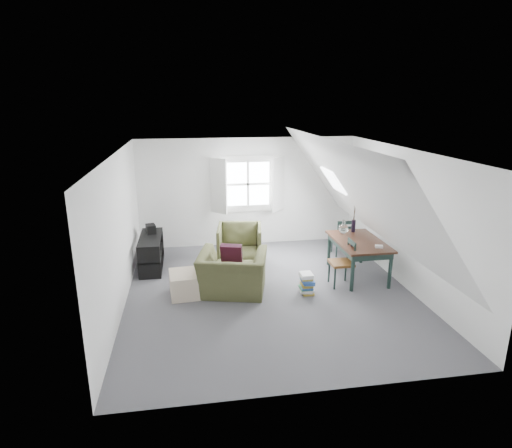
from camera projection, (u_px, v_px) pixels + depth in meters
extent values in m
plane|color=#515156|center=(270.00, 292.00, 7.66)|extent=(5.50, 5.50, 0.00)
plane|color=white|center=(271.00, 152.00, 6.96)|extent=(5.50, 5.50, 0.00)
plane|color=white|center=(248.00, 192.00, 9.92)|extent=(5.00, 0.00, 5.00)
plane|color=white|center=(318.00, 296.00, 4.71)|extent=(5.00, 0.00, 5.00)
plane|color=white|center=(119.00, 232.00, 6.93)|extent=(0.00, 5.50, 5.50)
plane|color=white|center=(406.00, 219.00, 7.69)|extent=(0.00, 5.50, 5.50)
plane|color=white|center=(177.00, 199.00, 6.93)|extent=(3.19, 5.50, 4.48)
plane|color=white|center=(358.00, 192.00, 7.40)|extent=(3.19, 5.50, 4.48)
cube|color=white|center=(248.00, 184.00, 9.84)|extent=(1.30, 0.04, 1.30)
cube|color=white|center=(219.00, 186.00, 9.59)|extent=(0.35, 0.35, 1.25)
cube|color=white|center=(278.00, 184.00, 9.79)|extent=(0.35, 0.35, 1.25)
cube|color=white|center=(248.00, 184.00, 9.83)|extent=(1.00, 0.02, 1.00)
cube|color=white|center=(248.00, 184.00, 9.81)|extent=(1.08, 0.04, 0.05)
cube|color=white|center=(248.00, 184.00, 9.81)|extent=(0.05, 0.04, 1.08)
cube|color=white|center=(333.00, 181.00, 8.64)|extent=(0.35, 0.75, 0.47)
imported|color=#434624|center=(233.00, 293.00, 7.65)|extent=(1.37, 1.27, 0.75)
imported|color=#434624|center=(240.00, 263.00, 9.01)|extent=(1.02, 1.04, 0.84)
cube|color=#3B1022|center=(232.00, 254.00, 7.60)|extent=(0.43, 0.32, 0.39)
cube|color=#C4B299|center=(188.00, 284.00, 7.52)|extent=(0.67, 0.67, 0.41)
cube|color=black|center=(359.00, 241.00, 8.19)|extent=(0.87, 1.45, 0.04)
cube|color=#1C2F2A|center=(359.00, 245.00, 8.21)|extent=(0.78, 1.36, 0.12)
cylinder|color=#1C2F2A|center=(352.00, 273.00, 7.62)|extent=(0.07, 0.07, 0.69)
cylinder|color=#1C2F2A|center=(390.00, 271.00, 7.73)|extent=(0.07, 0.07, 0.69)
cylinder|color=#1C2F2A|center=(329.00, 249.00, 8.85)|extent=(0.07, 0.07, 0.69)
cylinder|color=#1C2F2A|center=(362.00, 247.00, 8.96)|extent=(0.07, 0.07, 0.69)
sphere|color=silver|center=(343.00, 229.00, 8.56)|extent=(0.20, 0.20, 0.20)
cylinder|color=silver|center=(344.00, 223.00, 8.52)|extent=(0.06, 0.06, 0.11)
cylinder|color=black|center=(353.00, 226.00, 8.68)|extent=(0.08, 0.08, 0.25)
cylinder|color=#3F2D1E|center=(354.00, 213.00, 8.61)|extent=(0.03, 0.05, 0.44)
cylinder|color=#3F2D1E|center=(355.00, 213.00, 8.62)|extent=(0.04, 0.06, 0.44)
cylinder|color=#3F2D1E|center=(354.00, 213.00, 8.60)|extent=(0.05, 0.07, 0.44)
imported|color=black|center=(352.00, 246.00, 7.86)|extent=(0.12, 0.12, 0.08)
cube|color=white|center=(379.00, 246.00, 7.78)|extent=(0.16, 0.13, 0.04)
cube|color=#5D3413|center=(341.00, 236.00, 9.43)|extent=(0.39, 0.39, 0.05)
cylinder|color=#1C2F2A|center=(345.00, 243.00, 9.66)|extent=(0.03, 0.03, 0.40)
cylinder|color=#1C2F2A|center=(350.00, 248.00, 9.36)|extent=(0.03, 0.03, 0.40)
cylinder|color=#1C2F2A|center=(332.00, 244.00, 9.61)|extent=(0.03, 0.03, 0.40)
cylinder|color=#1C2F2A|center=(337.00, 248.00, 9.31)|extent=(0.03, 0.03, 0.40)
cylinder|color=#1C2F2A|center=(352.00, 230.00, 9.23)|extent=(0.03, 0.03, 0.41)
cylinder|color=#1C2F2A|center=(338.00, 230.00, 9.18)|extent=(0.03, 0.03, 0.41)
cube|color=#1C2F2A|center=(345.00, 223.00, 9.16)|extent=(0.31, 0.03, 0.07)
cube|color=#1C2F2A|center=(345.00, 228.00, 9.19)|extent=(0.31, 0.03, 0.06)
cube|color=#5D3413|center=(341.00, 263.00, 7.85)|extent=(0.41, 0.41, 0.05)
cylinder|color=#1C2F2A|center=(329.00, 272.00, 8.04)|extent=(0.03, 0.03, 0.42)
cylinder|color=#1C2F2A|center=(346.00, 271.00, 8.09)|extent=(0.03, 0.03, 0.42)
cylinder|color=#1C2F2A|center=(335.00, 279.00, 7.73)|extent=(0.03, 0.03, 0.42)
cylinder|color=#1C2F2A|center=(352.00, 277.00, 7.78)|extent=(0.03, 0.03, 0.42)
cylinder|color=#1C2F2A|center=(348.00, 249.00, 7.97)|extent=(0.03, 0.03, 0.44)
cylinder|color=#1C2F2A|center=(355.00, 255.00, 7.66)|extent=(0.03, 0.03, 0.44)
cube|color=#1C2F2A|center=(352.00, 243.00, 7.77)|extent=(0.03, 0.33, 0.08)
cube|color=#1C2F2A|center=(351.00, 249.00, 7.80)|extent=(0.03, 0.33, 0.06)
cube|color=black|center=(152.00, 266.00, 8.80)|extent=(0.43, 1.28, 0.03)
cube|color=black|center=(151.00, 252.00, 8.72)|extent=(0.43, 1.28, 0.03)
cube|color=black|center=(150.00, 237.00, 8.63)|extent=(0.43, 1.28, 0.03)
cube|color=black|center=(149.00, 264.00, 8.13)|extent=(0.43, 0.03, 0.64)
cube|color=black|center=(153.00, 243.00, 9.31)|extent=(0.43, 0.03, 0.64)
cube|color=#264C99|center=(151.00, 268.00, 8.42)|extent=(0.19, 0.21, 0.24)
cube|color=red|center=(152.00, 259.00, 8.87)|extent=(0.19, 0.26, 0.24)
cube|color=white|center=(150.00, 250.00, 8.48)|extent=(0.19, 0.24, 0.21)
cube|color=black|center=(151.00, 229.00, 8.84)|extent=(0.23, 0.28, 0.20)
cube|color=#B29933|center=(307.00, 292.00, 7.62)|extent=(0.20, 0.26, 0.03)
cube|color=white|center=(306.00, 290.00, 7.62)|extent=(0.25, 0.29, 0.03)
cube|color=white|center=(308.00, 289.00, 7.60)|extent=(0.21, 0.28, 0.03)
cube|color=#337F4C|center=(305.00, 288.00, 7.59)|extent=(0.21, 0.26, 0.03)
cube|color=#264C99|center=(307.00, 287.00, 7.57)|extent=(0.23, 0.29, 0.02)
cube|color=#B29933|center=(307.00, 285.00, 7.58)|extent=(0.20, 0.26, 0.02)
cube|color=#B29933|center=(307.00, 283.00, 7.59)|extent=(0.23, 0.29, 0.03)
cube|color=#264C99|center=(309.00, 282.00, 7.55)|extent=(0.23, 0.30, 0.03)
cube|color=#264C99|center=(308.00, 281.00, 7.54)|extent=(0.23, 0.29, 0.03)
cube|color=#B29933|center=(306.00, 278.00, 7.57)|extent=(0.21, 0.27, 0.03)
cube|color=white|center=(306.00, 276.00, 7.55)|extent=(0.22, 0.25, 0.04)
cube|color=white|center=(306.00, 274.00, 7.55)|extent=(0.22, 0.26, 0.03)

